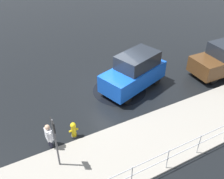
# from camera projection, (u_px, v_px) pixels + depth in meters

# --- Properties ---
(ground_plane) EXTENTS (60.00, 60.00, 0.00)m
(ground_plane) POSITION_uv_depth(u_px,v_px,m) (114.00, 90.00, 14.19)
(ground_plane) COLOR black
(kerb_strip) EXTENTS (24.00, 3.20, 0.04)m
(kerb_strip) POSITION_uv_depth(u_px,v_px,m) (159.00, 138.00, 11.14)
(kerb_strip) COLOR gray
(kerb_strip) RESTS_ON ground
(moving_hatchback) EXTENTS (4.23, 2.80, 2.06)m
(moving_hatchback) POSITION_uv_depth(u_px,v_px,m) (134.00, 72.00, 13.86)
(moving_hatchback) COLOR blue
(moving_hatchback) RESTS_ON ground
(fire_hydrant) EXTENTS (0.42, 0.31, 0.80)m
(fire_hydrant) POSITION_uv_depth(u_px,v_px,m) (74.00, 130.00, 11.00)
(fire_hydrant) COLOR gold
(fire_hydrant) RESTS_ON ground
(pedestrian) EXTENTS (0.26, 0.57, 1.22)m
(pedestrian) POSITION_uv_depth(u_px,v_px,m) (49.00, 135.00, 10.36)
(pedestrian) COLOR silver
(pedestrian) RESTS_ON ground
(metal_railing) EXTENTS (8.05, 0.04, 1.05)m
(metal_railing) POSITION_uv_depth(u_px,v_px,m) (184.00, 148.00, 9.71)
(metal_railing) COLOR #B7BABF
(metal_railing) RESTS_ON ground
(sign_post) EXTENTS (0.07, 0.44, 2.40)m
(sign_post) POSITION_uv_depth(u_px,v_px,m) (55.00, 137.00, 9.04)
(sign_post) COLOR #4C4C51
(sign_post) RESTS_ON ground
(puddle_patch) EXTENTS (3.02, 3.02, 0.01)m
(puddle_patch) POSITION_uv_depth(u_px,v_px,m) (119.00, 90.00, 14.19)
(puddle_patch) COLOR black
(puddle_patch) RESTS_ON ground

